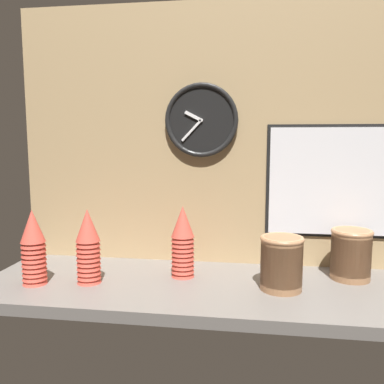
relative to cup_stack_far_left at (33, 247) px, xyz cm
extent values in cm
cube|color=slate|center=(59.50, 9.83, -15.39)|extent=(160.00, 56.00, 4.00)
cube|color=tan|center=(59.50, 36.33, 39.11)|extent=(160.00, 3.00, 105.00)
cone|color=#DB4C3D|center=(0.00, 0.00, -7.61)|extent=(8.59, 8.59, 11.56)
cone|color=#DB4C3D|center=(0.00, 0.00, -5.92)|extent=(8.59, 8.59, 11.56)
cone|color=#DB4C3D|center=(0.00, 0.00, -4.23)|extent=(8.59, 8.59, 11.56)
cone|color=#DB4C3D|center=(0.00, 0.00, -2.54)|extent=(8.59, 8.59, 11.56)
cone|color=#DB4C3D|center=(0.00, 0.00, -0.85)|extent=(8.59, 8.59, 11.56)
cone|color=#DB4C3D|center=(0.00, 0.00, 0.85)|extent=(8.59, 8.59, 11.56)
cone|color=#DB4C3D|center=(0.00, 0.00, 2.54)|extent=(8.59, 8.59, 11.56)
cone|color=#DB4C3D|center=(0.00, 0.00, 4.23)|extent=(8.59, 8.59, 11.56)
cone|color=#DB4C3D|center=(0.00, 0.00, 5.92)|extent=(8.59, 8.59, 11.56)
cone|color=#DB4C3D|center=(0.00, 0.00, 7.61)|extent=(8.59, 8.59, 11.56)
cone|color=#DB4C3D|center=(50.84, 15.35, -7.61)|extent=(8.59, 8.59, 11.56)
cone|color=#DB4C3D|center=(50.84, 15.35, -5.92)|extent=(8.59, 8.59, 11.56)
cone|color=#DB4C3D|center=(50.84, 15.35, -4.23)|extent=(8.59, 8.59, 11.56)
cone|color=#DB4C3D|center=(50.84, 15.35, -2.54)|extent=(8.59, 8.59, 11.56)
cone|color=#DB4C3D|center=(50.84, 15.35, -0.85)|extent=(8.59, 8.59, 11.56)
cone|color=#DB4C3D|center=(50.84, 15.35, 0.85)|extent=(8.59, 8.59, 11.56)
cone|color=#DB4C3D|center=(50.84, 15.35, 2.54)|extent=(8.59, 8.59, 11.56)
cone|color=#DB4C3D|center=(50.84, 15.35, 4.23)|extent=(8.59, 8.59, 11.56)
cone|color=#DB4C3D|center=(50.84, 15.35, 5.92)|extent=(8.59, 8.59, 11.56)
cone|color=#DB4C3D|center=(50.84, 15.35, 7.61)|extent=(8.59, 8.59, 11.56)
cone|color=#DB4C3D|center=(18.65, 3.97, -7.61)|extent=(8.59, 8.59, 11.56)
cone|color=#DB4C3D|center=(18.65, 3.97, -5.92)|extent=(8.59, 8.59, 11.56)
cone|color=#DB4C3D|center=(18.65, 3.97, -4.23)|extent=(8.59, 8.59, 11.56)
cone|color=#DB4C3D|center=(18.65, 3.97, -2.54)|extent=(8.59, 8.59, 11.56)
cone|color=#DB4C3D|center=(18.65, 3.97, -0.85)|extent=(8.59, 8.59, 11.56)
cone|color=#DB4C3D|center=(18.65, 3.97, 0.85)|extent=(8.59, 8.59, 11.56)
cone|color=#DB4C3D|center=(18.65, 3.97, 2.54)|extent=(8.59, 8.59, 11.56)
cone|color=#DB4C3D|center=(18.65, 3.97, 4.23)|extent=(8.59, 8.59, 11.56)
cone|color=#DB4C3D|center=(18.65, 3.97, 5.92)|extent=(8.59, 8.59, 11.56)
cone|color=#DB4C3D|center=(18.65, 3.97, 7.61)|extent=(8.59, 8.59, 11.56)
cylinder|color=#996B47|center=(86.35, 7.22, -10.96)|extent=(14.18, 14.18, 4.86)
cylinder|color=#996B47|center=(86.35, 7.22, -8.70)|extent=(14.18, 14.18, 4.86)
cylinder|color=#996B47|center=(86.35, 7.22, -6.44)|extent=(14.18, 14.18, 4.86)
cylinder|color=#996B47|center=(86.35, 7.22, -4.18)|extent=(14.18, 14.18, 4.86)
cylinder|color=#996B47|center=(86.35, 7.22, -1.92)|extent=(14.18, 14.18, 4.86)
cylinder|color=#996B47|center=(86.35, 7.22, 0.34)|extent=(14.18, 14.18, 4.86)
cylinder|color=#996B47|center=(86.35, 7.22, 2.60)|extent=(14.18, 14.18, 4.86)
torus|color=tan|center=(86.35, 7.22, 4.30)|extent=(14.80, 14.80, 1.75)
cylinder|color=#996B47|center=(112.31, 21.75, -10.96)|extent=(14.18, 14.18, 4.86)
cylinder|color=#996B47|center=(112.31, 21.75, -8.70)|extent=(14.18, 14.18, 4.86)
cylinder|color=#996B47|center=(112.31, 21.75, -6.44)|extent=(14.18, 14.18, 4.86)
cylinder|color=#996B47|center=(112.31, 21.75, -4.18)|extent=(14.18, 14.18, 4.86)
cylinder|color=#996B47|center=(112.31, 21.75, -1.92)|extent=(14.18, 14.18, 4.86)
cylinder|color=#996B47|center=(112.31, 21.75, 0.34)|extent=(14.18, 14.18, 4.86)
cylinder|color=#996B47|center=(112.31, 21.75, 2.60)|extent=(14.18, 14.18, 4.86)
torus|color=tan|center=(112.31, 21.75, 4.30)|extent=(14.80, 14.80, 1.75)
cylinder|color=black|center=(55.46, 33.73, 45.27)|extent=(28.64, 1.80, 28.64)
torus|color=black|center=(55.46, 32.92, 45.27)|extent=(29.48, 1.98, 29.48)
cube|color=white|center=(52.27, 32.43, 46.89)|extent=(6.97, 0.60, 4.40)
cube|color=white|center=(51.62, 32.43, 41.21)|extent=(8.33, 0.60, 8.74)
cylinder|color=white|center=(55.46, 32.43, 45.27)|extent=(1.43, 0.60, 1.43)
cube|color=black|center=(105.87, 34.45, 21.36)|extent=(48.57, 0.60, 44.27)
cube|color=white|center=(105.87, 34.03, 21.36)|extent=(46.17, 1.20, 41.87)
camera|label=1|loc=(75.66, -129.65, 37.96)|focal=38.00mm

